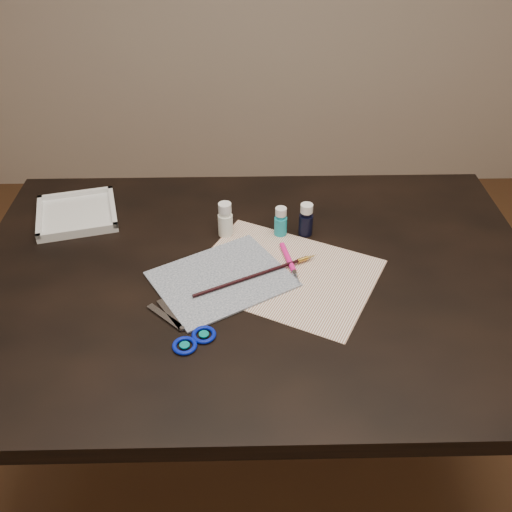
{
  "coord_description": "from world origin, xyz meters",
  "views": [
    {
      "loc": [
        -0.02,
        -1.01,
        1.56
      ],
      "look_at": [
        0.0,
        0.0,
        0.8
      ],
      "focal_mm": 40.0,
      "sensor_mm": 36.0,
      "label": 1
    }
  ],
  "objects_px": {
    "paint_bottle_cyan": "(281,221)",
    "palette_tray": "(77,213)",
    "paint_bottle_navy": "(306,219)",
    "canvas": "(222,279)",
    "paper": "(284,274)",
    "paint_bottle_white": "(225,219)",
    "scissors": "(174,326)"
  },
  "relations": [
    {
      "from": "paper",
      "to": "paint_bottle_cyan",
      "type": "xyz_separation_m",
      "value": [
        0.0,
        0.16,
        0.04
      ]
    },
    {
      "from": "canvas",
      "to": "scissors",
      "type": "xyz_separation_m",
      "value": [
        -0.09,
        -0.15,
        0.0
      ]
    },
    {
      "from": "palette_tray",
      "to": "paint_bottle_cyan",
      "type": "bearing_deg",
      "value": -9.76
    },
    {
      "from": "canvas",
      "to": "palette_tray",
      "type": "distance_m",
      "value": 0.46
    },
    {
      "from": "paint_bottle_white",
      "to": "scissors",
      "type": "xyz_separation_m",
      "value": [
        -0.1,
        -0.33,
        -0.04
      ]
    },
    {
      "from": "paint_bottle_white",
      "to": "paint_bottle_cyan",
      "type": "distance_m",
      "value": 0.14
    },
    {
      "from": "canvas",
      "to": "scissors",
      "type": "bearing_deg",
      "value": -121.7
    },
    {
      "from": "paint_bottle_white",
      "to": "paint_bottle_navy",
      "type": "height_order",
      "value": "paint_bottle_white"
    },
    {
      "from": "paint_bottle_white",
      "to": "paint_bottle_cyan",
      "type": "relative_size",
      "value": 1.16
    },
    {
      "from": "paint_bottle_white",
      "to": "palette_tray",
      "type": "relative_size",
      "value": 0.45
    },
    {
      "from": "paint_bottle_cyan",
      "to": "palette_tray",
      "type": "height_order",
      "value": "paint_bottle_cyan"
    },
    {
      "from": "paper",
      "to": "canvas",
      "type": "bearing_deg",
      "value": -172.1
    },
    {
      "from": "paint_bottle_cyan",
      "to": "paint_bottle_navy",
      "type": "relative_size",
      "value": 0.9
    },
    {
      "from": "paint_bottle_white",
      "to": "paint_bottle_cyan",
      "type": "bearing_deg",
      "value": -1.4
    },
    {
      "from": "palette_tray",
      "to": "paper",
      "type": "bearing_deg",
      "value": -25.39
    },
    {
      "from": "palette_tray",
      "to": "paint_bottle_navy",
      "type": "bearing_deg",
      "value": -8.56
    },
    {
      "from": "paper",
      "to": "scissors",
      "type": "xyz_separation_m",
      "value": [
        -0.23,
        -0.17,
        0.0
      ]
    },
    {
      "from": "scissors",
      "to": "palette_tray",
      "type": "xyz_separation_m",
      "value": [
        -0.29,
        0.41,
        0.01
      ]
    },
    {
      "from": "paint_bottle_cyan",
      "to": "paint_bottle_navy",
      "type": "height_order",
      "value": "paint_bottle_navy"
    },
    {
      "from": "palette_tray",
      "to": "scissors",
      "type": "bearing_deg",
      "value": -55.12
    },
    {
      "from": "canvas",
      "to": "paint_bottle_cyan",
      "type": "height_order",
      "value": "paint_bottle_cyan"
    },
    {
      "from": "paint_bottle_cyan",
      "to": "palette_tray",
      "type": "relative_size",
      "value": 0.39
    },
    {
      "from": "paint_bottle_navy",
      "to": "palette_tray",
      "type": "bearing_deg",
      "value": 171.44
    },
    {
      "from": "paper",
      "to": "scissors",
      "type": "height_order",
      "value": "scissors"
    },
    {
      "from": "paint_bottle_white",
      "to": "palette_tray",
      "type": "height_order",
      "value": "paint_bottle_white"
    },
    {
      "from": "paint_bottle_cyan",
      "to": "paper",
      "type": "bearing_deg",
      "value": -90.05
    },
    {
      "from": "paint_bottle_cyan",
      "to": "scissors",
      "type": "relative_size",
      "value": 0.4
    },
    {
      "from": "paper",
      "to": "paint_bottle_cyan",
      "type": "height_order",
      "value": "paint_bottle_cyan"
    },
    {
      "from": "paper",
      "to": "canvas",
      "type": "height_order",
      "value": "canvas"
    },
    {
      "from": "paint_bottle_navy",
      "to": "paint_bottle_cyan",
      "type": "bearing_deg",
      "value": -178.3
    },
    {
      "from": "canvas",
      "to": "palette_tray",
      "type": "height_order",
      "value": "palette_tray"
    },
    {
      "from": "paint_bottle_navy",
      "to": "canvas",
      "type": "bearing_deg",
      "value": -138.54
    }
  ]
}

